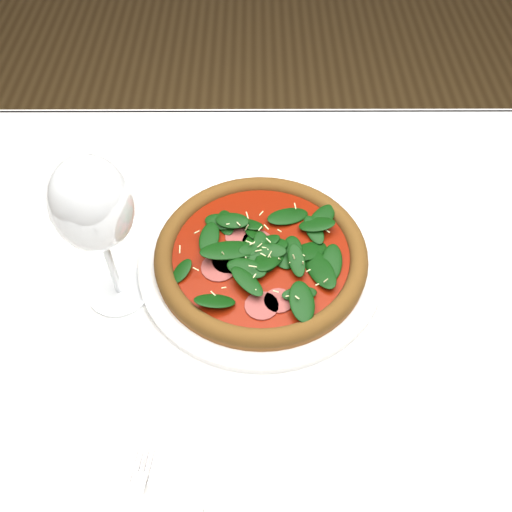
{
  "coord_description": "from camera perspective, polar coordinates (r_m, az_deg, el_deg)",
  "views": [
    {
      "loc": [
        -0.06,
        -0.41,
        1.36
      ],
      "look_at": [
        -0.06,
        0.06,
        0.77
      ],
      "focal_mm": 40.0,
      "sensor_mm": 36.0,
      "label": 1
    }
  ],
  "objects": [
    {
      "name": "ground",
      "position": [
        1.42,
        2.63,
        -21.97
      ],
      "size": [
        6.0,
        6.0,
        0.0
      ],
      "primitive_type": "plane",
      "color": "brown",
      "rests_on": "ground"
    },
    {
      "name": "dining_table",
      "position": [
        0.82,
        4.27,
        -8.65
      ],
      "size": [
        1.21,
        0.81,
        0.75
      ],
      "color": "silver",
      "rests_on": "ground"
    },
    {
      "name": "plate",
      "position": [
        0.76,
        0.49,
        -0.52
      ],
      "size": [
        0.33,
        0.33,
        0.01
      ],
      "color": "white",
      "rests_on": "dining_table"
    },
    {
      "name": "pizza",
      "position": [
        0.75,
        0.5,
        0.37
      ],
      "size": [
        0.31,
        0.31,
        0.04
      ],
      "rotation": [
        0.0,
        0.0,
        0.12
      ],
      "color": "#9D5A26",
      "rests_on": "plate"
    },
    {
      "name": "wine_glass",
      "position": [
        0.65,
        -16.01,
        4.64
      ],
      "size": [
        0.09,
        0.09,
        0.22
      ],
      "color": "white",
      "rests_on": "dining_table"
    },
    {
      "name": "fork",
      "position": [
        0.63,
        -11.99,
        -22.83
      ],
      "size": [
        0.03,
        0.13,
        0.0
      ],
      "rotation": [
        0.0,
        0.0,
        -0.12
      ],
      "color": "silver",
      "rests_on": "napkin"
    }
  ]
}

